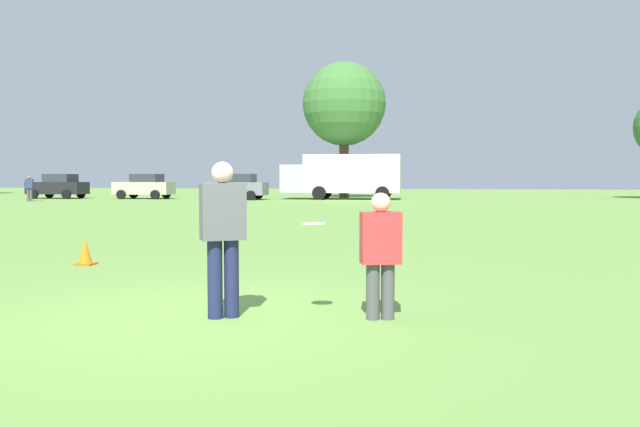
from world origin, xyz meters
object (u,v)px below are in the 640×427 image
object	(u,v)px
parked_car_mid_left	(145,186)
box_truck	(344,175)
player_defender	(381,249)
bystander_sideline_watcher	(29,187)
parked_car_near_left	(58,186)
traffic_cone	(85,252)
player_thrower	(223,230)
frisbee	(314,224)
parked_car_center	(237,187)

from	to	relation	value
parked_car_mid_left	box_truck	bearing A→B (deg)	5.77
player_defender	bystander_sideline_watcher	size ratio (longest dim) A/B	0.83
parked_car_near_left	traffic_cone	bearing A→B (deg)	-57.31
player_thrower	bystander_sideline_watcher	size ratio (longest dim) A/B	1.03
frisbee	traffic_cone	xyz separation A→B (m)	(-4.84, 3.53, -0.83)
player_defender	parked_car_center	size ratio (longest dim) A/B	0.33
player_defender	bystander_sideline_watcher	bearing A→B (deg)	129.25
parked_car_mid_left	parked_car_center	bearing A→B (deg)	-4.26
parked_car_near_left	parked_car_center	distance (m)	13.90
traffic_cone	parked_car_mid_left	xyz separation A→B (m)	(-14.59, 33.54, 0.69)
player_thrower	player_defender	size ratio (longest dim) A/B	1.24
traffic_cone	parked_car_center	bearing A→B (deg)	102.57
frisbee	box_truck	distance (m)	38.86
traffic_cone	parked_car_center	world-z (taller)	parked_car_center
traffic_cone	frisbee	bearing A→B (deg)	-36.10
frisbee	box_truck	world-z (taller)	box_truck
frisbee	parked_car_mid_left	world-z (taller)	parked_car_mid_left
player_thrower	frisbee	xyz separation A→B (m)	(1.00, 0.22, 0.07)
parked_car_near_left	parked_car_mid_left	distance (m)	6.69
parked_car_mid_left	player_thrower	bearing A→B (deg)	-63.70
player_thrower	parked_car_center	size ratio (longest dim) A/B	0.42
parked_car_near_left	player_defender	bearing A→B (deg)	-53.79
player_defender	box_truck	world-z (taller)	box_truck
frisbee	traffic_cone	size ratio (longest dim) A/B	0.57
parked_car_near_left	bystander_sideline_watcher	world-z (taller)	parked_car_near_left
player_defender	parked_car_near_left	world-z (taller)	parked_car_near_left
traffic_cone	parked_car_mid_left	world-z (taller)	parked_car_mid_left
player_thrower	frisbee	distance (m)	1.03
player_defender	box_truck	bearing A→B (deg)	98.32
box_truck	frisbee	bearing A→B (deg)	-82.77
parked_car_mid_left	box_truck	world-z (taller)	box_truck
parked_car_center	box_truck	distance (m)	7.63
player_defender	parked_car_mid_left	xyz separation A→B (m)	(-20.17, 37.07, 0.14)
parked_car_near_left	bystander_sideline_watcher	bearing A→B (deg)	-76.40
player_defender	box_truck	size ratio (longest dim) A/B	0.17
player_thrower	parked_car_center	bearing A→B (deg)	106.95
player_thrower	bystander_sideline_watcher	bearing A→B (deg)	127.08
traffic_cone	parked_car_near_left	size ratio (longest dim) A/B	0.11
frisbee	traffic_cone	distance (m)	6.05
player_thrower	frisbee	bearing A→B (deg)	12.48
frisbee	player_defender	bearing A→B (deg)	0.23
traffic_cone	box_truck	distance (m)	35.04
parked_car_near_left	parked_car_center	size ratio (longest dim) A/B	1.00
parked_car_center	bystander_sideline_watcher	bearing A→B (deg)	-157.33
box_truck	player_thrower	bearing A→B (deg)	-84.27
player_thrower	traffic_cone	world-z (taller)	player_thrower
parked_car_near_left	parked_car_center	world-z (taller)	same
bystander_sideline_watcher	player_thrower	bearing A→B (deg)	-52.92
traffic_cone	player_defender	bearing A→B (deg)	-32.28
box_truck	bystander_sideline_watcher	distance (m)	21.21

